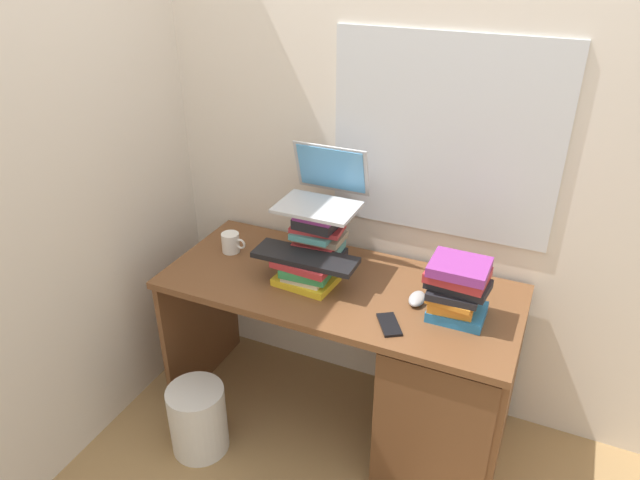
% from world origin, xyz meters
% --- Properties ---
extents(ground_plane, '(6.00, 6.00, 0.00)m').
position_xyz_m(ground_plane, '(0.00, 0.00, 0.00)').
color(ground_plane, '#9E7A4C').
extents(wall_back, '(6.00, 0.06, 2.60)m').
position_xyz_m(wall_back, '(0.00, 0.36, 1.30)').
color(wall_back, silver).
rests_on(wall_back, ground).
extents(wall_left, '(0.05, 6.00, 2.60)m').
position_xyz_m(wall_left, '(-0.96, 0.00, 1.30)').
color(wall_left, beige).
rests_on(wall_left, ground).
extents(desk, '(1.44, 0.63, 0.73)m').
position_xyz_m(desk, '(0.37, -0.02, 0.40)').
color(desk, brown).
rests_on(desk, ground).
extents(book_stack_tall, '(0.22, 0.19, 0.28)m').
position_xyz_m(book_stack_tall, '(-0.13, 0.07, 0.86)').
color(book_stack_tall, teal).
rests_on(book_stack_tall, desk).
extents(book_stack_keyboard_riser, '(0.25, 0.19, 0.11)m').
position_xyz_m(book_stack_keyboard_riser, '(-0.12, -0.05, 0.79)').
color(book_stack_keyboard_riser, yellow).
rests_on(book_stack_keyboard_riser, desk).
extents(book_stack_side, '(0.23, 0.19, 0.23)m').
position_xyz_m(book_stack_side, '(0.47, -0.03, 0.85)').
color(book_stack_side, '#2672B2').
rests_on(book_stack_side, desk).
extents(laptop, '(0.32, 0.29, 0.23)m').
position_xyz_m(laptop, '(-0.13, 0.13, 1.06)').
color(laptop, '#B7BABF').
rests_on(laptop, book_stack_tall).
extents(keyboard, '(0.42, 0.15, 0.02)m').
position_xyz_m(keyboard, '(-0.13, -0.06, 0.85)').
color(keyboard, black).
rests_on(keyboard, book_stack_keyboard_riser).
extents(computer_mouse, '(0.06, 0.10, 0.04)m').
position_xyz_m(computer_mouse, '(0.32, 0.00, 0.75)').
color(computer_mouse, '#A5A8AD').
rests_on(computer_mouse, desk).
extents(mug, '(0.11, 0.08, 0.09)m').
position_xyz_m(mug, '(-0.54, 0.05, 0.77)').
color(mug, white).
rests_on(mug, desk).
extents(cell_phone, '(0.13, 0.15, 0.01)m').
position_xyz_m(cell_phone, '(0.27, -0.18, 0.73)').
color(cell_phone, black).
rests_on(cell_phone, desk).
extents(wastebasket, '(0.24, 0.24, 0.32)m').
position_xyz_m(wastebasket, '(-0.48, -0.40, 0.16)').
color(wastebasket, silver).
rests_on(wastebasket, ground).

